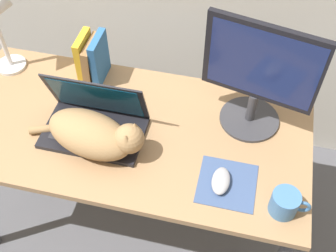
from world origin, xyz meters
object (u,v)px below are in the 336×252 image
at_px(laptop, 95,122).
at_px(computer_mouse, 221,181).
at_px(mug, 285,203).
at_px(book_row, 92,59).
at_px(cat, 94,135).
at_px(external_monitor, 259,76).

xyz_separation_m(laptop, computer_mouse, (0.51, -0.13, -0.03)).
height_order(laptop, mug, laptop).
distance_m(computer_mouse, book_row, 0.75).
distance_m(cat, computer_mouse, 0.49).
relative_size(external_monitor, book_row, 2.17).
height_order(computer_mouse, book_row, book_row).
relative_size(computer_mouse, mug, 0.86).
xyz_separation_m(cat, book_row, (-0.14, 0.37, 0.02)).
bearing_deg(cat, book_row, 110.39).
distance_m(laptop, external_monitor, 0.64).
bearing_deg(external_monitor, mug, -67.64).
distance_m(cat, mug, 0.71).
xyz_separation_m(external_monitor, computer_mouse, (-0.07, -0.32, -0.22)).
relative_size(laptop, computer_mouse, 3.35).
distance_m(external_monitor, computer_mouse, 0.40).
height_order(cat, book_row, book_row).
distance_m(laptop, cat, 0.09).
xyz_separation_m(external_monitor, mug, (0.15, -0.38, -0.20)).
relative_size(computer_mouse, book_row, 0.55).
bearing_deg(mug, external_monitor, 112.36).
relative_size(laptop, book_row, 1.83).
height_order(cat, mug, cat).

